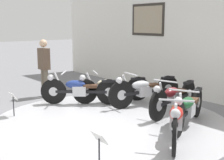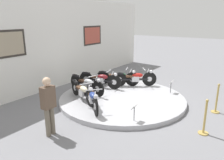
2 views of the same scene
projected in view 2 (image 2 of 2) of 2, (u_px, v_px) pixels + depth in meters
The scene contains 14 objects.
ground_plane at pixel (122, 100), 8.53m from camera, with size 60.00×60.00×0.00m, color slate.
display_platform at pixel (122, 99), 8.51m from camera, with size 4.82×4.82×0.15m, color #ADADB2.
back_wall at pixel (57, 43), 9.90m from camera, with size 14.00×0.22×4.00m.
motorcycle_blue at pixel (92, 97), 7.34m from camera, with size 1.33×1.53×0.79m.
motorcycle_cream at pixel (83, 91), 7.97m from camera, with size 0.85×1.81×0.78m.
motorcycle_silver at pixel (87, 84), 8.79m from camera, with size 0.54×1.99×0.81m.
motorcycle_maroon at pixel (101, 79), 9.51m from camera, with size 0.60×1.95×0.80m.
motorcycle_green at pixel (118, 77), 9.85m from camera, with size 0.83×1.84×0.79m.
motorcycle_red at pixel (135, 78), 9.70m from camera, with size 1.27×1.60×0.79m.
info_placard_front_left at pixel (134, 109), 6.42m from camera, with size 0.26×0.11×0.51m.
info_placard_front_centre at pixel (171, 84), 8.85m from camera, with size 0.26×0.11×0.51m.
visitor_standing at pixel (48, 103), 5.78m from camera, with size 0.36×0.22×1.65m.
stanchion_post_left_of_entry at pixel (204, 122), 5.99m from camera, with size 0.28×0.28×1.02m.
stanchion_post_right_of_entry at pixel (216, 103), 7.36m from camera, with size 0.28×0.28×1.02m.
Camera 2 is at (-6.79, -4.22, 3.11)m, focal length 35.00 mm.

